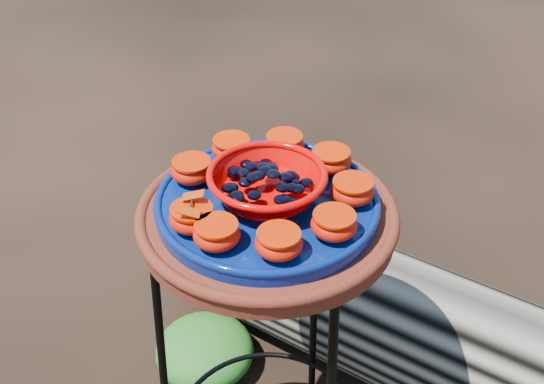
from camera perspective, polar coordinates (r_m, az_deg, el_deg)
The scene contains 18 objects.
plant_stand at distance 1.39m, azimuth -0.33°, elevation -14.28°, with size 0.44×0.44×0.70m, color black, non-canonical shape.
terracotta_saucer at distance 1.13m, azimuth -0.40°, elevation -2.25°, with size 0.42×0.42×0.03m, color #411910.
cobalt_plate at distance 1.11m, azimuth -0.40°, elevation -1.06°, with size 0.36×0.36×0.02m, color #0A154F.
red_bowl at distance 1.09m, azimuth -0.41°, elevation 0.51°, with size 0.18×0.18×0.05m, color #D60401, non-canonical shape.
glass_gems at distance 1.07m, azimuth -0.42°, elevation 2.14°, with size 0.14×0.14×0.02m, color black, non-canonical shape.
orange_half_0 at distance 1.04m, azimuth -6.70°, elevation -2.19°, with size 0.07×0.07×0.04m, color #B21400.
orange_half_1 at distance 1.00m, azimuth -4.65°, elevation -3.56°, with size 0.07×0.07×0.04m, color #B21400.
orange_half_2 at distance 0.99m, azimuth 0.57°, elevation -4.33°, with size 0.07×0.07×0.04m, color #B21400.
orange_half_3 at distance 1.02m, azimuth 5.20°, elevation -2.76°, with size 0.07×0.07×0.04m, color #B21400.
orange_half_4 at distance 1.09m, azimuth 6.73°, elevation 0.07°, with size 0.07×0.07×0.04m, color #B21400.
orange_half_5 at distance 1.16m, azimuth 4.95°, elevation 2.63°, with size 0.07×0.07×0.04m, color #B21400.
orange_half_6 at distance 1.20m, azimuth 1.05°, elevation 3.95°, with size 0.07×0.07×0.04m, color #B21400.
orange_half_7 at distance 1.19m, azimuth -3.39°, elevation 3.64°, with size 0.07×0.07×0.04m, color #B21400.
orange_half_8 at distance 1.14m, azimuth -6.72°, elevation 1.79°, with size 0.07×0.07×0.04m, color #B21400.
butterfly at distance 1.02m, azimuth -6.80°, elevation -1.05°, with size 0.07×0.05×0.01m, color #BD3404, non-canonical shape.
driftwood_log at distance 1.70m, azimuth 18.88°, elevation -13.86°, with size 1.78×0.47×0.33m, color black, non-canonical shape.
foliage_left at distance 1.80m, azimuth -5.65°, elevation -12.96°, with size 0.25×0.25×0.13m, color #17641B.
foliage_back at distance 2.05m, azimuth 5.92°, elevation -5.38°, with size 0.28×0.28×0.14m, color #17641B.
Camera 1 is at (0.43, -0.77, 1.41)m, focal length 45.00 mm.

